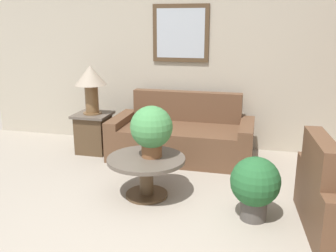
{
  "coord_description": "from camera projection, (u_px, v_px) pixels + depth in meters",
  "views": [
    {
      "loc": [
        0.88,
        -2.23,
        1.82
      ],
      "look_at": [
        -0.17,
        2.04,
        0.59
      ],
      "focal_mm": 40.0,
      "sensor_mm": 36.0,
      "label": 1
    }
  ],
  "objects": [
    {
      "name": "side_table",
      "position": [
        94.0,
        132.0,
        5.37
      ],
      "size": [
        0.49,
        0.49,
        0.57
      ],
      "color": "#4C3823",
      "rests_on": "ground_plane"
    },
    {
      "name": "couch_main",
      "position": [
        182.0,
        137.0,
        5.17
      ],
      "size": [
        1.92,
        0.89,
        0.87
      ],
      "color": "brown",
      "rests_on": "ground_plane"
    },
    {
      "name": "wall_back",
      "position": [
        198.0,
        59.0,
        5.43
      ],
      "size": [
        6.88,
        0.09,
        2.6
      ],
      "color": "#B2A893",
      "rests_on": "ground_plane"
    },
    {
      "name": "potted_plant_on_table",
      "position": [
        151.0,
        129.0,
        3.9
      ],
      "size": [
        0.45,
        0.45,
        0.55
      ],
      "color": "brown",
      "rests_on": "coffee_table"
    },
    {
      "name": "potted_plant_floor",
      "position": [
        255.0,
        185.0,
        3.5
      ],
      "size": [
        0.47,
        0.47,
        0.62
      ],
      "color": "#4C4742",
      "rests_on": "ground_plane"
    },
    {
      "name": "table_lamp",
      "position": [
        91.0,
        81.0,
        5.17
      ],
      "size": [
        0.44,
        0.44,
        0.68
      ],
      "color": "brown",
      "rests_on": "side_table"
    },
    {
      "name": "coffee_table",
      "position": [
        146.0,
        168.0,
        3.98
      ],
      "size": [
        0.83,
        0.83,
        0.44
      ],
      "color": "#4C3823",
      "rests_on": "ground_plane"
    }
  ]
}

